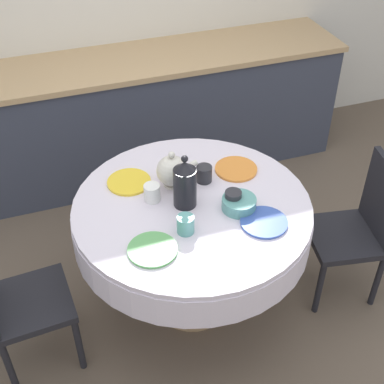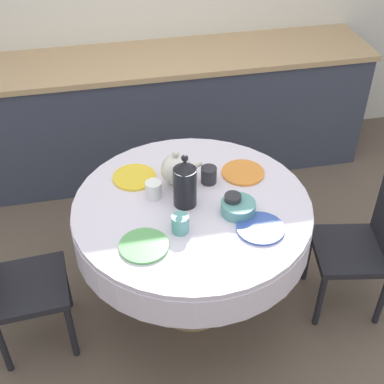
% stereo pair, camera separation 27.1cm
% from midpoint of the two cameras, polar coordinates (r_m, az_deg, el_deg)
% --- Properties ---
extents(ground_plane, '(12.00, 12.00, 0.00)m').
position_cam_midpoint_polar(ground_plane, '(3.31, -2.39, -11.77)').
color(ground_plane, brown).
extents(kitchen_counter, '(3.24, 0.64, 0.94)m').
position_cam_midpoint_polar(kitchen_counter, '(4.11, -8.68, 7.77)').
color(kitchen_counter, '#383D4C').
rests_on(kitchen_counter, ground_plane).
extents(dining_table, '(1.25, 1.25, 0.78)m').
position_cam_midpoint_polar(dining_table, '(2.84, -2.73, -3.37)').
color(dining_table, tan).
rests_on(dining_table, ground_plane).
extents(chair_left, '(0.46, 0.46, 0.90)m').
position_cam_midpoint_polar(chair_left, '(3.17, 15.09, -3.53)').
color(chair_left, black).
rests_on(chair_left, ground_plane).
extents(chair_right, '(0.43, 0.43, 0.90)m').
position_cam_midpoint_polar(chair_right, '(2.88, -21.29, -10.58)').
color(chair_right, black).
rests_on(chair_right, ground_plane).
extents(plate_near_left, '(0.24, 0.24, 0.01)m').
position_cam_midpoint_polar(plate_near_left, '(2.52, -7.33, -6.26)').
color(plate_near_left, '#5BA85B').
rests_on(plate_near_left, dining_table).
extents(cup_near_left, '(0.09, 0.09, 0.09)m').
position_cam_midpoint_polar(cup_near_left, '(2.57, -3.70, -3.60)').
color(cup_near_left, '#5BA39E').
rests_on(cup_near_left, dining_table).
extents(plate_near_right, '(0.24, 0.24, 0.01)m').
position_cam_midpoint_polar(plate_near_right, '(2.65, 4.80, -3.36)').
color(plate_near_right, '#3856AD').
rests_on(plate_near_right, dining_table).
extents(cup_near_right, '(0.09, 0.09, 0.09)m').
position_cam_midpoint_polar(cup_near_right, '(2.71, 1.56, -0.88)').
color(cup_near_right, '#28282D').
rests_on(cup_near_right, dining_table).
extents(plate_far_left, '(0.24, 0.24, 0.01)m').
position_cam_midpoint_polar(plate_far_left, '(2.93, -9.38, 0.97)').
color(plate_far_left, yellow).
rests_on(plate_far_left, dining_table).
extents(cup_far_left, '(0.09, 0.09, 0.09)m').
position_cam_midpoint_polar(cup_far_left, '(2.77, -7.07, -0.19)').
color(cup_far_left, white).
rests_on(cup_far_left, dining_table).
extents(plate_far_right, '(0.24, 0.24, 0.01)m').
position_cam_midpoint_polar(plate_far_right, '(2.98, 2.14, 2.37)').
color(plate_far_right, orange).
rests_on(plate_far_right, dining_table).
extents(cup_far_right, '(0.09, 0.09, 0.09)m').
position_cam_midpoint_polar(cup_far_right, '(2.88, -1.38, 1.84)').
color(cup_far_right, '#28282D').
rests_on(cup_far_right, dining_table).
extents(coffee_carafe, '(0.12, 0.12, 0.30)m').
position_cam_midpoint_polar(coffee_carafe, '(2.68, -3.66, 0.76)').
color(coffee_carafe, black).
rests_on(coffee_carafe, dining_table).
extents(teapot, '(0.23, 0.17, 0.22)m').
position_cam_midpoint_polar(teapot, '(2.83, -4.85, 2.16)').
color(teapot, silver).
rests_on(teapot, dining_table).
extents(fruit_bowl, '(0.18, 0.18, 0.06)m').
position_cam_midpoint_polar(fruit_bowl, '(2.71, 2.20, -1.36)').
color(fruit_bowl, '#569993').
rests_on(fruit_bowl, dining_table).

